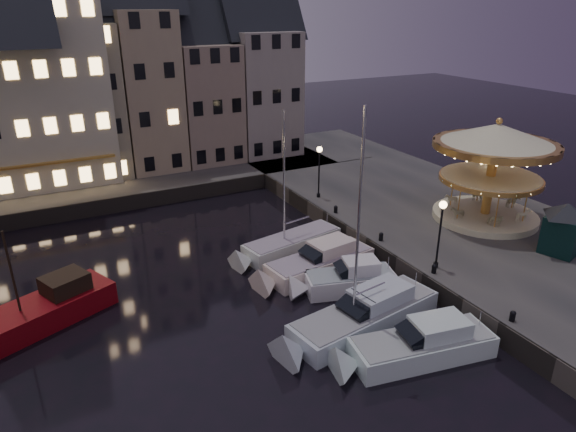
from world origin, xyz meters
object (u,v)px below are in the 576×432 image
bollard_a (513,315)px  bollard_c (381,236)px  motorboat_f (286,246)px  motorboat_e (315,265)px  motorboat_b (414,348)px  streetlamp_c (319,165)px  ticket_kiosk (565,220)px  bollard_d (336,209)px  motorboat_c (360,318)px  carousel (494,154)px  red_fishing_boat (45,311)px  bollard_b (434,268)px  motorboat_d (343,281)px  streetlamp_d (487,166)px  streetlamp_b (441,225)px

bollard_a → bollard_c: same height
motorboat_f → motorboat_e: bearing=-84.8°
motorboat_b → motorboat_e: same height
streetlamp_c → ticket_kiosk: (8.17, -15.61, -0.50)m
bollard_a → motorboat_b: bearing=166.4°
bollard_c → bollard_d: bearing=90.0°
motorboat_c → ticket_kiosk: bearing=-2.2°
carousel → red_fishing_boat: bearing=174.6°
motorboat_f → bollard_c: bearing=-33.9°
red_fishing_boat → bollard_b: bearing=-19.6°
streetlamp_c → motorboat_d: (-5.14, -11.41, -3.38)m
bollard_c → motorboat_f: size_ratio=0.05×
bollard_d → motorboat_f: size_ratio=0.05×
bollard_d → ticket_kiosk: size_ratio=0.15×
bollard_c → motorboat_b: motorboat_b is taller
streetlamp_c → motorboat_e: 10.96m
motorboat_e → motorboat_d: bearing=-81.4°
bollard_b → motorboat_b: motorboat_b is taller
ticket_kiosk → streetlamp_d: bearing=71.0°
bollard_b → red_fishing_boat: size_ratio=0.07×
motorboat_c → carousel: 16.73m
motorboat_d → motorboat_b: bearing=-94.0°
streetlamp_b → motorboat_b: streetlamp_b is taller
motorboat_b → streetlamp_d: bearing=34.9°
bollard_d → ticket_kiosk: bearing=-54.1°
streetlamp_d → carousel: carousel is taller
bollard_a → carousel: size_ratio=0.07×
bollard_b → motorboat_c: bearing=-170.0°
bollard_a → motorboat_b: 5.25m
motorboat_e → red_fishing_boat: 15.50m
streetlamp_b → streetlamp_c: size_ratio=1.00×
streetlamp_c → streetlamp_d: same height
carousel → bollard_a: bearing=-131.8°
bollard_c → carousel: (8.93, -0.51, 4.55)m
ticket_kiosk → bollard_b: bearing=169.6°
bollard_c → motorboat_b: 10.60m
red_fishing_boat → motorboat_e: bearing=-7.7°
bollard_b → ticket_kiosk: size_ratio=0.15×
streetlamp_b → red_fishing_boat: red_fishing_boat is taller
bollard_d → bollard_a: bearing=-90.0°
motorboat_d → motorboat_f: bearing=96.7°
streetlamp_c → motorboat_f: size_ratio=0.38×
bollard_a → bollard_b: size_ratio=1.00×
bollard_b → motorboat_e: motorboat_e is taller
streetlamp_c → bollard_c: size_ratio=7.32×
bollard_a → ticket_kiosk: bearing=23.9°
bollard_c → motorboat_c: 8.49m
streetlamp_d → bollard_d: bearing=165.9°
motorboat_d → streetlamp_c: bearing=65.8°
bollard_c → motorboat_c: (-5.89, -6.04, -0.92)m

